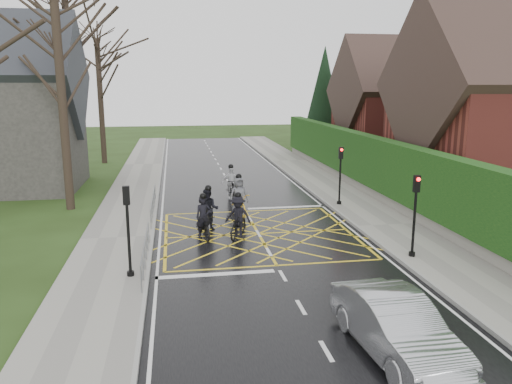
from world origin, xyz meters
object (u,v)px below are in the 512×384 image
object	(u,v)px
cyclist_back	(209,213)
cyclist_mid	(238,220)
cyclist_front	(231,186)
cyclist_rear	(204,223)
cyclist_lead	(239,200)
car	(396,326)

from	to	relation	value
cyclist_back	cyclist_mid	distance (m)	1.66
cyclist_mid	cyclist_front	world-z (taller)	cyclist_front
cyclist_rear	cyclist_lead	distance (m)	4.11
cyclist_back	cyclist_front	xyz separation A→B (m)	(1.69, 5.97, -0.03)
cyclist_rear	cyclist_back	size ratio (longest dim) A/B	0.98
cyclist_mid	cyclist_back	bearing A→B (deg)	160.25
cyclist_lead	car	world-z (taller)	cyclist_lead
cyclist_lead	car	xyz separation A→B (m)	(1.98, -13.84, 0.02)
cyclist_rear	cyclist_lead	world-z (taller)	cyclist_lead
cyclist_mid	cyclist_front	distance (m)	7.15
car	cyclist_mid	bearing A→B (deg)	98.92
cyclist_front	car	bearing A→B (deg)	-87.95
car	cyclist_front	bearing A→B (deg)	91.70
cyclist_rear	cyclist_front	xyz separation A→B (m)	(1.99, 7.05, 0.12)
cyclist_back	cyclist_front	distance (m)	6.21
cyclist_rear	car	world-z (taller)	cyclist_rear
cyclist_rear	cyclist_lead	bearing A→B (deg)	50.18
cyclist_rear	cyclist_lead	xyz separation A→B (m)	(1.99, 3.60, 0.09)
cyclist_mid	cyclist_lead	size ratio (longest dim) A/B	0.94
cyclist_rear	cyclist_mid	distance (m)	1.49
cyclist_back	cyclist_lead	size ratio (longest dim) A/B	0.95
cyclist_lead	cyclist_front	bearing A→B (deg)	80.66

